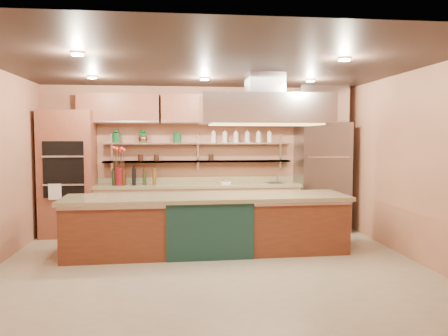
{
  "coord_description": "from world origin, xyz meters",
  "views": [
    {
      "loc": [
        -0.48,
        -6.07,
        1.81
      ],
      "look_at": [
        0.3,
        1.0,
        1.31
      ],
      "focal_mm": 35.0,
      "sensor_mm": 36.0,
      "label": 1
    }
  ],
  "objects": [
    {
      "name": "oil_bottle_cluster",
      "position": [
        -1.25,
        2.15,
        1.07
      ],
      "size": [
        0.89,
        0.34,
        0.28
      ],
      "primitive_type": "cube",
      "rotation": [
        0.0,
        0.0,
        0.11
      ],
      "color": "black",
      "rests_on": "back_counter"
    },
    {
      "name": "wall_shelf_lower",
      "position": [
        -0.05,
        2.37,
        1.35
      ],
      "size": [
        3.6,
        0.26,
        0.03
      ],
      "primitive_type": "cube",
      "color": "silver",
      "rests_on": "wall_back"
    },
    {
      "name": "refrigerator",
      "position": [
        2.35,
        2.14,
        1.05
      ],
      "size": [
        0.95,
        0.72,
        2.1
      ],
      "primitive_type": "cube",
      "color": "gray",
      "rests_on": "floor"
    },
    {
      "name": "wall_shelf_upper",
      "position": [
        -0.05,
        2.37,
        1.7
      ],
      "size": [
        3.6,
        0.26,
        0.03
      ],
      "primitive_type": "cube",
      "color": "silver",
      "rests_on": "wall_back"
    },
    {
      "name": "floor",
      "position": [
        0.0,
        0.0,
        -0.01
      ],
      "size": [
        6.0,
        5.0,
        0.02
      ],
      "primitive_type": "cube",
      "color": "tan",
      "rests_on": "ground"
    },
    {
      "name": "bar_faucet",
      "position": [
        1.48,
        2.25,
        1.04
      ],
      "size": [
        0.04,
        0.04,
        0.21
      ],
      "primitive_type": "cylinder",
      "rotation": [
        0.0,
        0.0,
        -0.32
      ],
      "color": "white",
      "rests_on": "back_counter"
    },
    {
      "name": "flower_vase",
      "position": [
        -1.53,
        2.15,
        1.09
      ],
      "size": [
        0.24,
        0.24,
        0.32
      ],
      "primitive_type": "cylinder",
      "rotation": [
        0.0,
        0.0,
        0.43
      ],
      "color": "#5C0D14",
      "rests_on": "back_counter"
    },
    {
      "name": "ceiling_downlights",
      "position": [
        0.0,
        0.2,
        2.77
      ],
      "size": [
        4.0,
        2.8,
        0.02
      ],
      "primitive_type": "cube",
      "color": "#FFE5A5",
      "rests_on": "ceiling"
    },
    {
      "name": "wall_front",
      "position": [
        0.0,
        -2.5,
        1.4
      ],
      "size": [
        6.0,
        0.04,
        2.8
      ],
      "primitive_type": "cube",
      "color": "#A96E4F",
      "rests_on": "floor"
    },
    {
      "name": "copper_kettle",
      "position": [
        -1.1,
        2.37,
        1.78
      ],
      "size": [
        0.19,
        0.19,
        0.13
      ],
      "primitive_type": "ellipsoid",
      "rotation": [
        0.0,
        0.0,
        -0.21
      ],
      "color": "#B8422A",
      "rests_on": "wall_shelf_upper"
    },
    {
      "name": "kitchen_scale",
      "position": [
        0.46,
        2.15,
        0.98
      ],
      "size": [
        0.18,
        0.14,
        0.1
      ],
      "primitive_type": "cube",
      "rotation": [
        0.0,
        0.0,
        -0.02
      ],
      "color": "silver",
      "rests_on": "back_counter"
    },
    {
      "name": "range_hood",
      "position": [
        0.91,
        0.7,
        2.25
      ],
      "size": [
        2.0,
        1.0,
        0.45
      ],
      "primitive_type": "cube",
      "color": "silver",
      "rests_on": "ceiling"
    },
    {
      "name": "oven_stack",
      "position": [
        -2.45,
        2.18,
        1.15
      ],
      "size": [
        0.95,
        0.64,
        2.3
      ],
      "primitive_type": "cube",
      "color": "brown",
      "rests_on": "floor"
    },
    {
      "name": "wall_right",
      "position": [
        3.0,
        0.0,
        1.4
      ],
      "size": [
        0.04,
        5.0,
        2.8
      ],
      "primitive_type": "cube",
      "color": "#A96E4F",
      "rests_on": "floor"
    },
    {
      "name": "wall_back",
      "position": [
        0.0,
        2.5,
        1.4
      ],
      "size": [
        6.0,
        0.04,
        2.8
      ],
      "primitive_type": "cube",
      "color": "#A96E4F",
      "rests_on": "floor"
    },
    {
      "name": "green_canister",
      "position": [
        -0.45,
        2.37,
        1.81
      ],
      "size": [
        0.21,
        0.21,
        0.19
      ],
      "primitive_type": "cylinder",
      "rotation": [
        0.0,
        0.0,
        -0.42
      ],
      "color": "#0F4620",
      "rests_on": "wall_shelf_upper"
    },
    {
      "name": "upper_cabinets",
      "position": [
        0.0,
        2.32,
        2.35
      ],
      "size": [
        4.6,
        0.36,
        0.55
      ],
      "primitive_type": "cube",
      "color": "brown",
      "rests_on": "wall_back"
    },
    {
      "name": "island",
      "position": [
        0.01,
        0.7,
        0.45
      ],
      "size": [
        4.35,
        1.04,
        0.9
      ],
      "primitive_type": "cube",
      "rotation": [
        0.0,
        0.0,
        0.02
      ],
      "color": "brown",
      "rests_on": "floor"
    },
    {
      "name": "ceiling",
      "position": [
        0.0,
        0.0,
        2.8
      ],
      "size": [
        6.0,
        5.0,
        0.02
      ],
      "primitive_type": "cube",
      "color": "black",
      "rests_on": "wall_back"
    },
    {
      "name": "back_counter",
      "position": [
        -0.05,
        2.2,
        0.47
      ],
      "size": [
        3.84,
        0.64,
        0.93
      ],
      "primitive_type": "cube",
      "color": "tan",
      "rests_on": "floor"
    }
  ]
}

